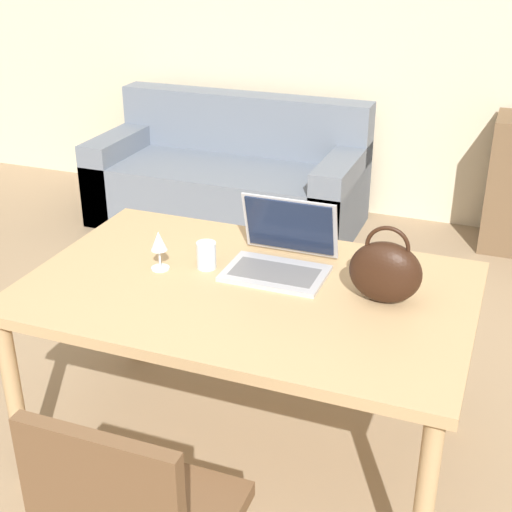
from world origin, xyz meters
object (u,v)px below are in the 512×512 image
Objects in this scene: wine_glass at (159,244)px; handbag at (385,271)px; couch at (230,181)px; drinking_glass at (206,255)px; laptop at (282,251)px.

handbag is (0.81, 0.05, 0.01)m from wine_glass.
wine_glass is (0.64, -2.15, 0.55)m from couch.
drinking_glass is 0.37× the size of handbag.
handbag is at bearing -55.41° from couch.
handbag reaches higher than wine_glass.
wine_glass is at bearing -155.42° from drinking_glass.
laptop reaches higher than couch.
wine_glass reaches higher than couch.
couch is at bearing 117.94° from laptop.
drinking_glass is at bearing -157.95° from laptop.
couch is 2.29m from laptop.
couch is 2.61m from handbag.
drinking_glass is (0.79, -2.08, 0.50)m from couch.
handbag is (0.66, -0.02, 0.06)m from drinking_glass.
wine_glass is 0.81m from handbag.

